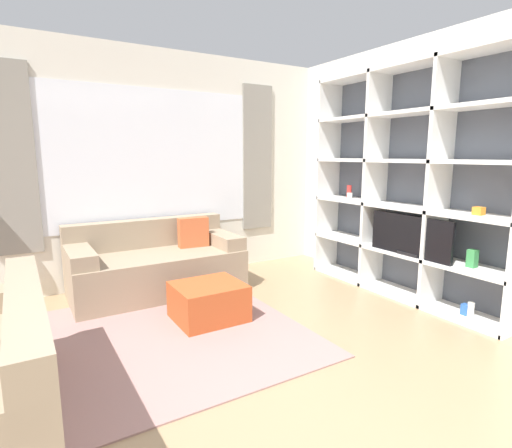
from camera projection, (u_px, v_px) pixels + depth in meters
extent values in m
plane|color=#9E7F5B|center=(347.00, 437.00, 2.14)|extent=(16.00, 16.00, 0.00)
cube|color=silver|center=(152.00, 167.00, 4.70)|extent=(5.74, 0.07, 2.70)
cube|color=white|center=(153.00, 159.00, 4.65)|extent=(2.50, 0.01, 1.60)
cube|color=gray|center=(11.00, 160.00, 3.91)|extent=(0.44, 0.03, 1.90)
cube|color=gray|center=(257.00, 158.00, 5.36)|extent=(0.44, 0.03, 1.90)
cube|color=silver|center=(400.00, 168.00, 4.47)|extent=(0.07, 4.47, 2.70)
cube|color=gray|center=(126.00, 345.00, 3.17)|extent=(2.85, 2.16, 0.01)
cube|color=#515660|center=(416.00, 183.00, 4.25)|extent=(0.02, 2.37, 2.39)
cube|color=white|center=(439.00, 187.00, 3.83)|extent=(0.39, 0.04, 2.39)
cube|color=white|center=(375.00, 182.00, 4.49)|extent=(0.39, 0.04, 2.39)
cube|color=white|center=(328.00, 178.00, 5.16)|extent=(0.39, 0.04, 2.39)
cube|color=white|center=(398.00, 292.00, 4.36)|extent=(0.39, 2.37, 0.04)
cube|color=white|center=(400.00, 251.00, 4.28)|extent=(0.39, 2.37, 0.04)
cube|color=white|center=(403.00, 207.00, 4.20)|extent=(0.39, 2.37, 0.04)
cube|color=white|center=(406.00, 161.00, 4.12)|extent=(0.39, 2.37, 0.04)
cube|color=white|center=(409.00, 113.00, 4.04)|extent=(0.39, 2.37, 0.04)
cube|color=white|center=(412.00, 65.00, 3.96)|extent=(0.39, 2.37, 0.04)
cube|color=black|center=(410.00, 236.00, 3.98)|extent=(0.04, 0.93, 0.41)
cube|color=black|center=(410.00, 254.00, 4.02)|extent=(0.10, 0.24, 0.03)
cube|color=#2856A8|center=(465.00, 309.00, 3.68)|extent=(0.06, 0.06, 0.10)
cylinder|color=white|center=(471.00, 310.00, 3.64)|extent=(0.06, 0.06, 0.13)
cube|color=#388947|center=(472.00, 258.00, 3.58)|extent=(0.07, 0.07, 0.16)
cube|color=orange|center=(479.00, 211.00, 3.50)|extent=(0.08, 0.08, 0.07)
cylinder|color=red|center=(349.00, 192.00, 4.83)|extent=(0.06, 0.06, 0.16)
cylinder|color=white|center=(350.00, 196.00, 4.83)|extent=(0.07, 0.07, 0.07)
cube|color=gray|center=(157.00, 273.00, 4.36)|extent=(1.79, 0.88, 0.45)
cube|color=gray|center=(147.00, 233.00, 4.59)|extent=(1.79, 0.18, 0.32)
cube|color=gray|center=(79.00, 256.00, 3.92)|extent=(0.24, 0.82, 0.14)
cube|color=gray|center=(221.00, 239.00, 4.71)|extent=(0.24, 0.82, 0.14)
cube|color=#C65B33|center=(193.00, 232.00, 4.59)|extent=(0.35, 0.15, 0.34)
cube|color=gray|center=(26.00, 319.00, 2.18)|extent=(0.18, 1.72, 0.32)
cube|color=#B74C23|center=(209.00, 302.00, 3.64)|extent=(0.61, 0.55, 0.34)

